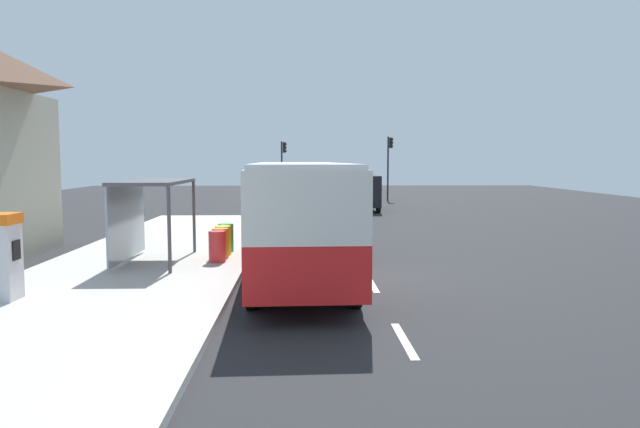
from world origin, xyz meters
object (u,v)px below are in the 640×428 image
(white_van, at_px, (360,190))
(ticket_machine, at_px, (2,256))
(sedan_far, at_px, (350,191))
(recycling_bin_green, at_px, (226,238))
(sedan_near, at_px, (343,187))
(recycling_bin_orange, at_px, (220,243))
(bus, at_px, (298,212))
(recycling_bin_red, at_px, (217,246))
(recycling_bin_yellow, at_px, (223,240))
(traffic_light_far_side, at_px, (283,161))
(traffic_light_near_side, at_px, (389,158))
(bus_shelter, at_px, (144,199))

(white_van, height_order, ticket_machine, white_van)
(sedan_far, bearing_deg, recycling_bin_green, -103.14)
(sedan_near, distance_m, recycling_bin_orange, 37.68)
(sedan_near, distance_m, sedan_far, 7.88)
(bus, xyz_separation_m, recycling_bin_green, (-2.49, 3.50, -1.19))
(white_van, height_order, recycling_bin_red, white_van)
(white_van, height_order, recycling_bin_yellow, white_van)
(white_van, bearing_deg, recycling_bin_yellow, -108.37)
(white_van, relative_size, ticket_machine, 2.72)
(recycling_bin_yellow, bearing_deg, traffic_light_far_side, 87.85)
(traffic_light_far_side, bearing_deg, recycling_bin_yellow, -92.15)
(recycling_bin_yellow, relative_size, traffic_light_near_side, 0.18)
(sedan_far, distance_m, traffic_light_near_side, 4.14)
(white_van, xyz_separation_m, traffic_light_far_side, (-5.30, 10.08, 1.85))
(sedan_near, height_order, recycling_bin_red, sedan_near)
(ticket_machine, bearing_deg, bus, 27.80)
(sedan_far, bearing_deg, ticket_machine, -106.89)
(sedan_near, bearing_deg, recycling_bin_red, -99.75)
(ticket_machine, relative_size, recycling_bin_orange, 2.04)
(recycling_bin_red, bearing_deg, recycling_bin_orange, 90.00)
(white_van, height_order, sedan_far, white_van)
(sedan_far, height_order, bus_shelter, bus_shelter)
(recycling_bin_green, distance_m, bus_shelter, 3.31)
(ticket_machine, bearing_deg, white_van, 67.71)
(sedan_far, xyz_separation_m, recycling_bin_green, (-6.50, -27.84, -0.14))
(sedan_near, bearing_deg, recycling_bin_yellow, -100.12)
(traffic_light_near_side, bearing_deg, recycling_bin_red, -107.94)
(bus, bearing_deg, recycling_bin_red, 150.70)
(bus, relative_size, recycling_bin_red, 11.67)
(sedan_near, bearing_deg, traffic_light_far_side, -127.39)
(recycling_bin_orange, relative_size, bus_shelter, 0.24)
(sedan_near, bearing_deg, bus_shelter, -103.01)
(recycling_bin_yellow, bearing_deg, sedan_near, 79.88)
(sedan_near, bearing_deg, recycling_bin_green, -100.31)
(recycling_bin_orange, height_order, recycling_bin_green, same)
(recycling_bin_red, bearing_deg, sedan_near, 80.25)
(white_van, relative_size, traffic_light_far_side, 1.10)
(sedan_near, xyz_separation_m, bus_shelter, (-8.71, -37.71, 1.31))
(recycling_bin_orange, distance_m, traffic_light_far_side, 30.18)
(sedan_far, bearing_deg, recycling_bin_orange, -102.53)
(traffic_light_near_side, bearing_deg, recycling_bin_green, -109.20)
(bus_shelter, bearing_deg, traffic_light_near_side, 68.24)
(recycling_bin_red, height_order, recycling_bin_green, same)
(recycling_bin_red, relative_size, recycling_bin_orange, 1.00)
(recycling_bin_green, bearing_deg, recycling_bin_yellow, -90.00)
(ticket_machine, height_order, recycling_bin_orange, ticket_machine)
(sedan_far, bearing_deg, white_van, -90.62)
(bus_shelter, bearing_deg, recycling_bin_red, -2.78)
(white_van, xyz_separation_m, recycling_bin_orange, (-6.40, -19.98, -0.69))
(ticket_machine, distance_m, recycling_bin_yellow, 7.47)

